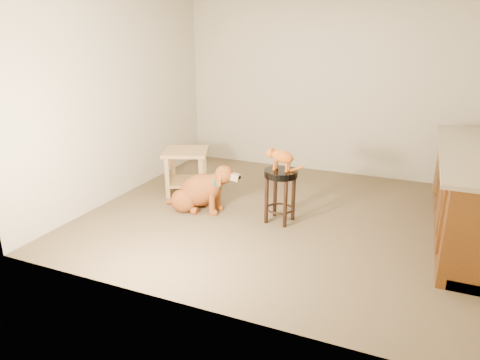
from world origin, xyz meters
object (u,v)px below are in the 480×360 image
at_px(side_table, 186,165).
at_px(tabby_kitten, 281,157).
at_px(padded_stool, 280,185).
at_px(golden_retriever, 200,191).
at_px(wood_stool, 456,167).

distance_m(side_table, tabby_kitten, 1.57).
bearing_deg(side_table, padded_stool, -16.14).
distance_m(side_table, golden_retriever, 0.69).
bearing_deg(padded_stool, tabby_kitten, 168.15).
xyz_separation_m(side_table, tabby_kitten, (1.46, -0.42, 0.38)).
bearing_deg(side_table, tabby_kitten, -16.17).
height_order(side_table, tabby_kitten, tabby_kitten).
relative_size(padded_stool, side_table, 0.83).
relative_size(side_table, golden_retriever, 0.73).
bearing_deg(tabby_kitten, side_table, 169.97).
bearing_deg(wood_stool, side_table, -160.53).
relative_size(padded_stool, wood_stool, 0.76).
bearing_deg(golden_retriever, tabby_kitten, 1.68).
height_order(wood_stool, tabby_kitten, tabby_kitten).
xyz_separation_m(golden_retriever, tabby_kitten, (1.00, 0.06, 0.53)).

